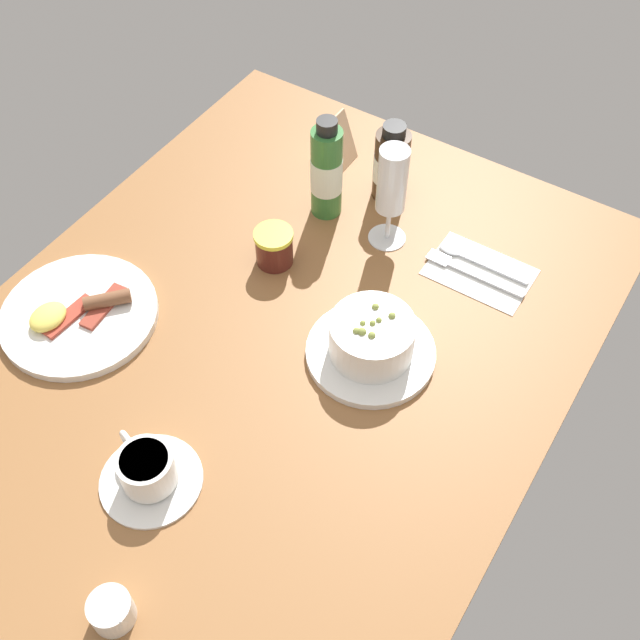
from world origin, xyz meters
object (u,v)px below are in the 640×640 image
at_px(cutlery_setting, 477,270).
at_px(coffee_cup, 147,471).
at_px(creamer_jug, 112,611).
at_px(sauce_bottle_brown, 391,164).
at_px(wine_glass, 392,185).
at_px(jam_jar, 274,247).
at_px(sauce_bottle_green, 327,172).
at_px(breakfast_plate, 78,314).
at_px(menu_card, 335,138).
at_px(porridge_bowl, 372,340).

bearing_deg(cutlery_setting, coffee_cup, 160.43).
xyz_separation_m(creamer_jug, sauce_bottle_brown, (0.80, 0.09, 0.05)).
height_order(creamer_jug, wine_glass, wine_glass).
distance_m(jam_jar, sauce_bottle_green, 0.15).
xyz_separation_m(cutlery_setting, sauce_bottle_brown, (0.08, 0.21, 0.06)).
xyz_separation_m(cutlery_setting, coffee_cup, (-0.56, 0.20, 0.02)).
bearing_deg(sauce_bottle_green, breakfast_plate, 154.66).
bearing_deg(coffee_cup, menu_card, 11.45).
bearing_deg(creamer_jug, breakfast_plate, 48.42).
bearing_deg(sauce_bottle_green, porridge_bowl, -135.76).
height_order(coffee_cup, creamer_jug, coffee_cup).
distance_m(sauce_bottle_green, sauce_bottle_brown, 0.12).
relative_size(cutlery_setting, coffee_cup, 1.23).
distance_m(coffee_cup, wine_glass, 0.56).
bearing_deg(cutlery_setting, sauce_bottle_brown, 68.78).
bearing_deg(jam_jar, menu_card, 11.13).
relative_size(coffee_cup, jam_jar, 2.16).
relative_size(coffee_cup, sauce_bottle_brown, 0.93).
relative_size(coffee_cup, sauce_bottle_green, 0.73).
height_order(sauce_bottle_green, sauce_bottle_brown, sauce_bottle_green).
relative_size(porridge_bowl, creamer_jug, 3.06).
bearing_deg(sauce_bottle_green, coffee_cup, -172.04).
distance_m(sauce_bottle_green, breakfast_plate, 0.45).
relative_size(creamer_jug, sauce_bottle_green, 0.33).
relative_size(wine_glass, menu_card, 1.98).
distance_m(coffee_cup, sauce_bottle_green, 0.56).
relative_size(creamer_jug, sauce_bottle_brown, 0.43).
bearing_deg(cutlery_setting, jam_jar, 118.62).
bearing_deg(cutlery_setting, wine_glass, 95.05).
distance_m(porridge_bowl, menu_card, 0.44).
height_order(jam_jar, sauce_bottle_brown, sauce_bottle_brown).
xyz_separation_m(wine_glass, breakfast_plate, (-0.40, 0.31, -0.11)).
height_order(creamer_jug, breakfast_plate, creamer_jug).
height_order(cutlery_setting, coffee_cup, coffee_cup).
height_order(coffee_cup, sauce_bottle_brown, sauce_bottle_brown).
height_order(coffee_cup, jam_jar, jam_jar).
relative_size(coffee_cup, menu_card, 1.46).
xyz_separation_m(coffee_cup, sauce_bottle_green, (0.55, 0.08, 0.06)).
distance_m(jam_jar, menu_card, 0.27).
xyz_separation_m(sauce_bottle_brown, menu_card, (0.03, 0.13, -0.02)).
bearing_deg(wine_glass, sauce_bottle_brown, 27.98).
relative_size(porridge_bowl, breakfast_plate, 0.80).
height_order(wine_glass, menu_card, wine_glass).
relative_size(cutlery_setting, wine_glass, 0.91).
bearing_deg(menu_card, coffee_cup, -168.55).
relative_size(cutlery_setting, menu_card, 1.80).
distance_m(cutlery_setting, creamer_jug, 0.73).
distance_m(jam_jar, breakfast_plate, 0.32).
xyz_separation_m(porridge_bowl, creamer_jug, (-0.49, 0.06, -0.01)).
xyz_separation_m(cutlery_setting, jam_jar, (-0.16, 0.29, 0.03)).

